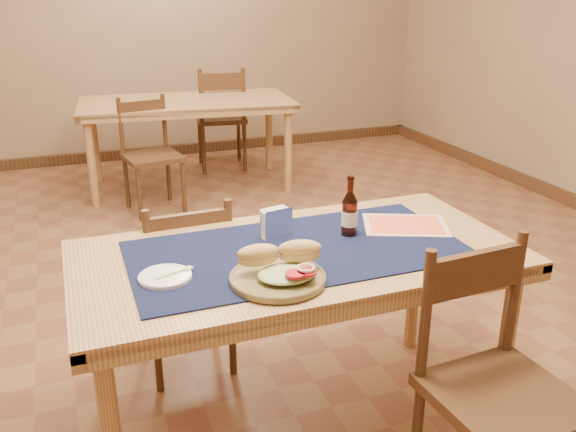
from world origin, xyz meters
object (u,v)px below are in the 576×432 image
object	(u,v)px
back_table	(187,110)
chair_main_far	(186,281)
main_table	(298,271)
sandwich_plate	(280,271)
chair_main_near	(496,385)
beer_bottle	(349,214)
napkin_holder	(276,223)

from	to	relation	value
back_table	chair_main_far	world-z (taller)	chair_main_far
main_table	sandwich_plate	distance (m)	0.28
back_table	chair_main_near	bearing A→B (deg)	-87.20
chair_main_far	chair_main_near	distance (m)	1.35
chair_main_near	beer_bottle	world-z (taller)	beer_bottle
chair_main_near	napkin_holder	size ratio (longest dim) A/B	6.78
napkin_holder	chair_main_far	bearing A→B (deg)	128.17
chair_main_near	beer_bottle	size ratio (longest dim) A/B	3.95
back_table	napkin_holder	size ratio (longest dim) A/B	13.48
back_table	beer_bottle	distance (m)	3.12
sandwich_plate	napkin_holder	world-z (taller)	sandwich_plate
main_table	chair_main_far	distance (m)	0.65
beer_bottle	napkin_holder	xyz separation A→B (m)	(-0.27, 0.08, -0.03)
main_table	chair_main_near	bearing A→B (deg)	-54.21
chair_main_near	beer_bottle	xyz separation A→B (m)	(-0.20, 0.67, 0.37)
back_table	main_table	bearing A→B (deg)	-94.49
sandwich_plate	main_table	bearing A→B (deg)	55.59
back_table	sandwich_plate	xyz separation A→B (m)	(-0.39, -3.39, 0.12)
back_table	beer_bottle	xyz separation A→B (m)	(-0.01, -3.12, 0.17)
chair_main_far	napkin_holder	size ratio (longest dim) A/B	6.25
chair_main_near	sandwich_plate	size ratio (longest dim) A/B	2.87
back_table	napkin_holder	xyz separation A→B (m)	(-0.28, -3.03, 0.14)
back_table	sandwich_plate	distance (m)	3.41
back_table	beer_bottle	bearing A→B (deg)	-90.26
beer_bottle	napkin_holder	bearing A→B (deg)	162.69
chair_main_far	chair_main_near	xyz separation A→B (m)	(0.76, -1.12, 0.04)
back_table	chair_main_far	distance (m)	2.73
back_table	napkin_holder	world-z (taller)	napkin_holder
chair_main_near	sandwich_plate	xyz separation A→B (m)	(-0.58, 0.40, 0.31)
main_table	chair_main_near	xyz separation A→B (m)	(0.44, -0.60, -0.19)
beer_bottle	napkin_holder	world-z (taller)	beer_bottle
beer_bottle	napkin_holder	size ratio (longest dim) A/B	1.72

